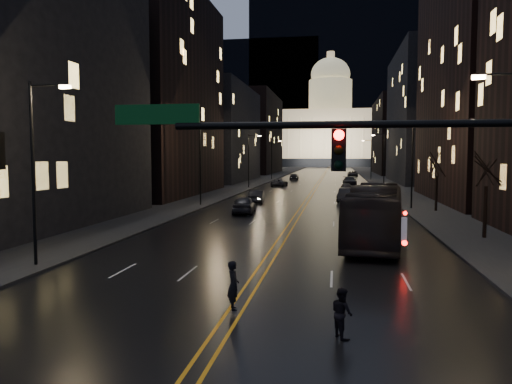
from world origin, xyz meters
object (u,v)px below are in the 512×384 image
at_px(pedestrian_a, 233,285).
at_px(pedestrian_b, 342,313).
at_px(traffic_signal, 444,172).
at_px(oncoming_car_a, 244,205).
at_px(oncoming_car_b, 256,197).
at_px(receding_car_a, 346,195).
at_px(bus, 375,214).

bearing_deg(pedestrian_a, pedestrian_b, -141.48).
bearing_deg(traffic_signal, pedestrian_b, 128.08).
xyz_separation_m(traffic_signal, oncoming_car_a, (-11.02, 34.00, -4.26)).
bearing_deg(oncoming_car_b, oncoming_car_a, 86.34).
bearing_deg(receding_car_a, pedestrian_a, -88.99).
distance_m(oncoming_car_b, pedestrian_b, 42.16).
distance_m(oncoming_car_a, oncoming_car_b, 10.02).
distance_m(bus, receding_car_a, 27.87).
relative_size(oncoming_car_b, pedestrian_b, 2.98).
xyz_separation_m(oncoming_car_a, pedestrian_a, (5.01, -28.99, 0.04)).
xyz_separation_m(bus, oncoming_car_b, (-11.40, 24.42, -1.06)).
xyz_separation_m(pedestrian_a, pedestrian_b, (3.77, -2.14, -0.11)).
bearing_deg(bus, receding_car_a, 99.36).
bearing_deg(traffic_signal, oncoming_car_a, 107.95).
height_order(traffic_signal, oncoming_car_b, traffic_signal).
xyz_separation_m(oncoming_car_b, pedestrian_a, (5.42, -39.00, 0.13)).
bearing_deg(pedestrian_a, receding_car_a, -28.24).
bearing_deg(oncoming_car_b, traffic_signal, 98.56).
xyz_separation_m(traffic_signal, receding_car_a, (-1.25, 47.42, -4.30)).
height_order(receding_car_a, pedestrian_a, pedestrian_a).
xyz_separation_m(bus, pedestrian_b, (-2.21, -16.73, -1.05)).
relative_size(receding_car_a, pedestrian_b, 3.20).
bearing_deg(receding_car_a, bus, -80.08).
height_order(traffic_signal, pedestrian_a, traffic_signal).
relative_size(oncoming_car_b, receding_car_a, 0.93).
bearing_deg(oncoming_car_a, pedestrian_a, 94.82).
distance_m(receding_car_a, pedestrian_a, 42.68).
bearing_deg(bus, oncoming_car_a, 134.17).
height_order(oncoming_car_a, pedestrian_b, oncoming_car_a).
relative_size(traffic_signal, pedestrian_a, 9.84).
height_order(traffic_signal, bus, traffic_signal).
xyz_separation_m(bus, pedestrian_a, (-5.98, -14.58, -0.93)).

